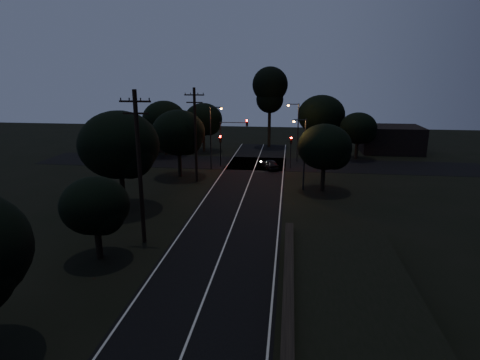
# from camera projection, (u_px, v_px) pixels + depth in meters

# --- Properties ---
(road_surface) EXTENTS (60.00, 70.00, 0.03)m
(road_surface) POSITION_uv_depth(u_px,v_px,m) (248.00, 185.00, 44.32)
(road_surface) COLOR black
(road_surface) RESTS_ON ground
(utility_pole_mid) EXTENTS (2.20, 0.30, 11.00)m
(utility_pole_mid) POSITION_uv_depth(u_px,v_px,m) (139.00, 166.00, 28.10)
(utility_pole_mid) COLOR black
(utility_pole_mid) RESTS_ON ground
(utility_pole_far) EXTENTS (2.20, 0.30, 10.50)m
(utility_pole_far) POSITION_uv_depth(u_px,v_px,m) (195.00, 134.00, 44.45)
(utility_pole_far) COLOR black
(utility_pole_far) RESTS_ON ground
(tree_left_b) EXTENTS (4.44, 4.44, 5.64)m
(tree_left_b) POSITION_uv_depth(u_px,v_px,m) (97.00, 207.00, 25.91)
(tree_left_b) COLOR black
(tree_left_b) RESTS_ON ground
(tree_left_c) EXTENTS (7.05, 7.05, 8.91)m
(tree_left_c) POSITION_uv_depth(u_px,v_px,m) (121.00, 147.00, 35.18)
(tree_left_c) COLOR black
(tree_left_c) RESTS_ON ground
(tree_left_d) EXTENTS (6.24, 6.24, 7.92)m
(tree_left_d) POSITION_uv_depth(u_px,v_px,m) (180.00, 134.00, 46.61)
(tree_left_d) COLOR black
(tree_left_d) RESTS_ON ground
(tree_far_nw) EXTENTS (5.91, 5.91, 7.49)m
(tree_far_nw) POSITION_uv_depth(u_px,v_px,m) (204.00, 120.00, 62.08)
(tree_far_nw) COLOR black
(tree_far_nw) RESTS_ON ground
(tree_far_w) EXTENTS (6.34, 6.34, 8.08)m
(tree_far_w) POSITION_uv_depth(u_px,v_px,m) (165.00, 120.00, 58.73)
(tree_far_w) COLOR black
(tree_far_w) RESTS_ON ground
(tree_far_ne) EXTENTS (6.99, 6.99, 8.84)m
(tree_far_ne) POSITION_uv_depth(u_px,v_px,m) (323.00, 116.00, 59.67)
(tree_far_ne) COLOR black
(tree_far_ne) RESTS_ON ground
(tree_far_e) EXTENTS (5.22, 5.22, 6.62)m
(tree_far_e) POSITION_uv_depth(u_px,v_px,m) (360.00, 129.00, 56.61)
(tree_far_e) COLOR black
(tree_far_e) RESTS_ON ground
(tree_right_a) EXTENTS (5.54, 5.54, 7.04)m
(tree_right_a) POSITION_uv_depth(u_px,v_px,m) (327.00, 148.00, 40.97)
(tree_right_a) COLOR black
(tree_right_a) RESTS_ON ground
(tall_pine) EXTENTS (5.71, 5.71, 12.98)m
(tall_pine) POSITION_uv_depth(u_px,v_px,m) (270.00, 90.00, 64.64)
(tall_pine) COLOR black
(tall_pine) RESTS_ON ground
(building_left) EXTENTS (10.00, 8.00, 4.40)m
(building_left) POSITION_uv_depth(u_px,v_px,m) (141.00, 134.00, 66.15)
(building_left) COLOR black
(building_left) RESTS_ON ground
(building_right) EXTENTS (9.00, 7.00, 4.00)m
(building_right) POSITION_uv_depth(u_px,v_px,m) (390.00, 139.00, 62.36)
(building_right) COLOR black
(building_right) RESTS_ON ground
(signal_left) EXTENTS (0.28, 0.35, 4.10)m
(signal_left) POSITION_uv_depth(u_px,v_px,m) (220.00, 145.00, 52.63)
(signal_left) COLOR black
(signal_left) RESTS_ON ground
(signal_right) EXTENTS (0.28, 0.35, 4.10)m
(signal_right) POSITION_uv_depth(u_px,v_px,m) (291.00, 146.00, 51.53)
(signal_right) COLOR black
(signal_right) RESTS_ON ground
(signal_mast) EXTENTS (3.70, 0.35, 6.25)m
(signal_mast) POSITION_uv_depth(u_px,v_px,m) (233.00, 134.00, 52.04)
(signal_mast) COLOR black
(signal_mast) RESTS_ON ground
(streetlight_a) EXTENTS (1.66, 0.26, 8.00)m
(streetlight_a) POSITION_uv_depth(u_px,v_px,m) (212.00, 133.00, 50.34)
(streetlight_a) COLOR black
(streetlight_a) RESTS_ON ground
(streetlight_b) EXTENTS (1.66, 0.26, 8.00)m
(streetlight_b) POSITION_uv_depth(u_px,v_px,m) (297.00, 128.00, 54.81)
(streetlight_b) COLOR black
(streetlight_b) RESTS_ON ground
(streetlight_c) EXTENTS (1.46, 0.26, 7.50)m
(streetlight_c) POSITION_uv_depth(u_px,v_px,m) (303.00, 150.00, 41.42)
(streetlight_c) COLOR black
(streetlight_c) RESTS_ON ground
(car) EXTENTS (2.85, 3.96, 1.25)m
(car) POSITION_uv_depth(u_px,v_px,m) (270.00, 164.00, 51.57)
(car) COLOR black
(car) RESTS_ON ground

